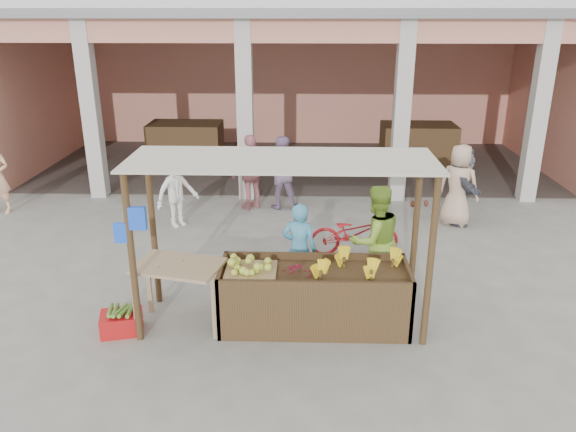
{
  "coord_description": "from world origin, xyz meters",
  "views": [
    {
      "loc": [
        0.35,
        -6.93,
        4.21
      ],
      "look_at": [
        0.1,
        1.2,
        1.18
      ],
      "focal_mm": 35.0,
      "sensor_mm": 36.0,
      "label": 1
    }
  ],
  "objects_px": {
    "red_crate": "(122,323)",
    "motorcycle": "(354,232)",
    "fruit_stall": "(314,299)",
    "vendor_green": "(375,238)",
    "side_table": "(179,274)",
    "vendor_blue": "(299,246)"
  },
  "relations": [
    {
      "from": "red_crate",
      "to": "motorcycle",
      "type": "bearing_deg",
      "value": 24.26
    },
    {
      "from": "fruit_stall",
      "to": "vendor_green",
      "type": "bearing_deg",
      "value": 46.24
    },
    {
      "from": "fruit_stall",
      "to": "side_table",
      "type": "bearing_deg",
      "value": -178.1
    },
    {
      "from": "fruit_stall",
      "to": "side_table",
      "type": "relative_size",
      "value": 2.0
    },
    {
      "from": "side_table",
      "to": "motorcycle",
      "type": "distance_m",
      "value": 3.61
    },
    {
      "from": "vendor_blue",
      "to": "fruit_stall",
      "type": "bearing_deg",
      "value": 115.74
    },
    {
      "from": "vendor_blue",
      "to": "motorcycle",
      "type": "height_order",
      "value": "vendor_blue"
    },
    {
      "from": "vendor_blue",
      "to": "motorcycle",
      "type": "relative_size",
      "value": 0.95
    },
    {
      "from": "fruit_stall",
      "to": "vendor_blue",
      "type": "bearing_deg",
      "value": 103.33
    },
    {
      "from": "fruit_stall",
      "to": "red_crate",
      "type": "relative_size",
      "value": 4.68
    },
    {
      "from": "red_crate",
      "to": "fruit_stall",
      "type": "bearing_deg",
      "value": -7.97
    },
    {
      "from": "side_table",
      "to": "red_crate",
      "type": "distance_m",
      "value": 1.04
    },
    {
      "from": "red_crate",
      "to": "vendor_green",
      "type": "height_order",
      "value": "vendor_green"
    },
    {
      "from": "fruit_stall",
      "to": "vendor_blue",
      "type": "xyz_separation_m",
      "value": [
        -0.22,
        0.92,
        0.39
      ]
    },
    {
      "from": "side_table",
      "to": "vendor_green",
      "type": "relative_size",
      "value": 0.7
    },
    {
      "from": "side_table",
      "to": "red_crate",
      "type": "bearing_deg",
      "value": -150.66
    },
    {
      "from": "side_table",
      "to": "vendor_blue",
      "type": "bearing_deg",
      "value": 44.31
    },
    {
      "from": "vendor_green",
      "to": "motorcycle",
      "type": "relative_size",
      "value": 1.11
    },
    {
      "from": "motorcycle",
      "to": "vendor_green",
      "type": "bearing_deg",
      "value": -176.76
    },
    {
      "from": "side_table",
      "to": "red_crate",
      "type": "xyz_separation_m",
      "value": [
        -0.78,
        -0.23,
        -0.65
      ]
    },
    {
      "from": "side_table",
      "to": "motorcycle",
      "type": "relative_size",
      "value": 0.78
    },
    {
      "from": "vendor_green",
      "to": "motorcycle",
      "type": "height_order",
      "value": "vendor_green"
    }
  ]
}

